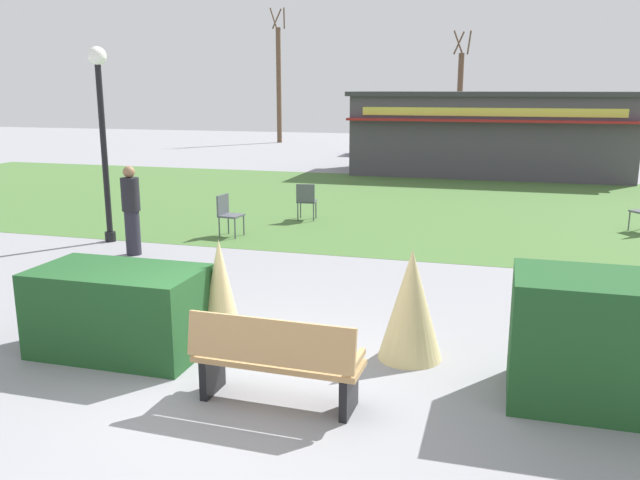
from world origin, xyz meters
The scene contains 16 objects.
ground_plane centered at (0.00, 0.00, 0.00)m, with size 80.00×80.00×0.00m, color gray.
lawn_patch centered at (0.00, 11.72, 0.00)m, with size 36.00×12.00×0.01m, color #446B33.
park_bench centered at (0.51, -0.24, 0.48)m, with size 1.72×0.58×0.95m.
hedge_left centered at (-1.73, 0.55, 0.51)m, with size 1.98×1.10×1.02m, color #1E4C23.
hedge_right centered at (3.68, 0.70, 0.65)m, with size 1.93×1.10×1.31m, color #1E4C23.
ornamental_grass_behind_left centered at (-0.65, 1.04, 0.67)m, with size 0.57×0.57×1.34m, color #D1BC7F.
ornamental_grass_behind_right centered at (1.62, 1.31, 0.66)m, with size 0.75×0.75×1.31m, color #D1BC7F.
lamppost_mid centered at (-5.21, 5.63, 2.46)m, with size 0.36×0.36×3.89m.
trash_bin centered at (3.57, 1.17, 0.46)m, with size 0.52×0.52×0.92m, color #2D4233.
food_kiosk centered at (1.93, 19.11, 1.51)m, with size 9.93×4.30×2.99m.
cafe_chair_east centered at (-1.95, 8.86, 0.53)m, with size 0.49×0.49×0.89m.
cafe_chair_center centered at (-3.07, 6.76, 0.53)m, with size 0.49×0.49×0.89m.
person_strolling centered at (-4.14, 4.78, 0.86)m, with size 0.34×0.34×1.69m.
parked_car_west_slot centered at (-2.48, 25.17, 0.64)m, with size 4.23×2.11×1.20m.
tree_left_bg centered at (0.17, 28.24, 2.57)m, with size 0.91×0.96×5.87m.
tree_right_bg centered at (-10.34, 30.90, 3.41)m, with size 0.91×0.96×7.55m.
Camera 1 is at (2.56, -5.87, 3.08)m, focal length 36.69 mm.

